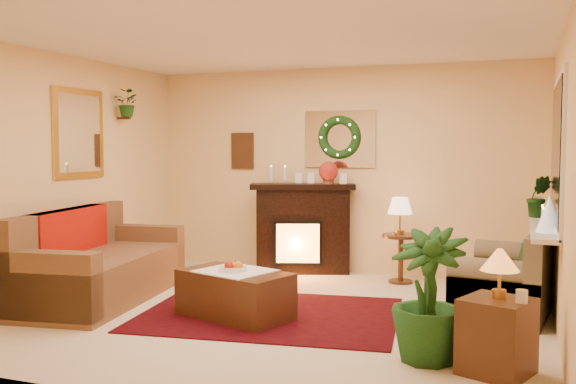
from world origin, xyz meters
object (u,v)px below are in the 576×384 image
(side_table_round, at_px, (401,255))
(coffee_table, at_px, (235,296))
(sofa, at_px, (102,259))
(end_table_square, at_px, (497,336))
(fireplace, at_px, (303,229))
(loveseat, at_px, (506,268))

(side_table_round, height_order, coffee_table, side_table_round)
(sofa, xyz_separation_m, side_table_round, (2.78, 1.91, -0.10))
(side_table_round, relative_size, end_table_square, 1.07)
(side_table_round, distance_m, coffee_table, 2.40)
(coffee_table, bearing_deg, fireplace, 111.41)
(coffee_table, bearing_deg, side_table_round, 79.14)
(side_table_round, distance_m, end_table_square, 3.05)
(fireplace, distance_m, coffee_table, 2.32)
(loveseat, height_order, end_table_square, loveseat)
(end_table_square, height_order, coffee_table, end_table_square)
(fireplace, relative_size, loveseat, 0.83)
(loveseat, bearing_deg, end_table_square, -82.44)
(loveseat, bearing_deg, sofa, -158.58)
(fireplace, relative_size, coffee_table, 1.12)
(end_table_square, xyz_separation_m, coffee_table, (-2.36, 0.72, -0.06))
(sofa, height_order, side_table_round, sofa)
(sofa, distance_m, end_table_square, 4.07)
(fireplace, height_order, end_table_square, fireplace)
(sofa, distance_m, coffee_table, 1.63)
(side_table_round, xyz_separation_m, end_table_square, (1.19, -2.80, -0.06))
(sofa, bearing_deg, end_table_square, -20.84)
(end_table_square, bearing_deg, fireplace, 129.52)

